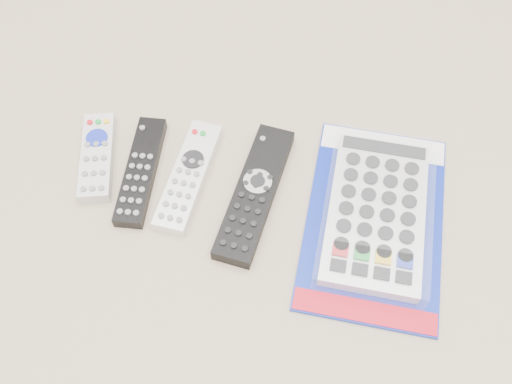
# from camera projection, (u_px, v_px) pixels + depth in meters

# --- Properties ---
(remote_small_grey) EXTENTS (0.08, 0.16, 0.02)m
(remote_small_grey) POSITION_uv_depth(u_px,v_px,m) (97.00, 157.00, 0.89)
(remote_small_grey) COLOR #BABABD
(remote_small_grey) RESTS_ON ground
(remote_slim_black) EXTENTS (0.04, 0.19, 0.02)m
(remote_slim_black) POSITION_uv_depth(u_px,v_px,m) (141.00, 171.00, 0.87)
(remote_slim_black) COLOR black
(remote_slim_black) RESTS_ON ground
(remote_silver_dvd) EXTENTS (0.08, 0.20, 0.02)m
(remote_silver_dvd) POSITION_uv_depth(u_px,v_px,m) (189.00, 176.00, 0.87)
(remote_silver_dvd) COLOR silver
(remote_silver_dvd) RESTS_ON ground
(remote_large_black) EXTENTS (0.10, 0.24, 0.03)m
(remote_large_black) POSITION_uv_depth(u_px,v_px,m) (255.00, 193.00, 0.85)
(remote_large_black) COLOR black
(remote_large_black) RESTS_ON ground
(jumbo_remote_packaged) EXTENTS (0.23, 0.34, 0.04)m
(jumbo_remote_packaged) POSITION_uv_depth(u_px,v_px,m) (377.00, 212.00, 0.83)
(jumbo_remote_packaged) COLOR #0E229C
(jumbo_remote_packaged) RESTS_ON ground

